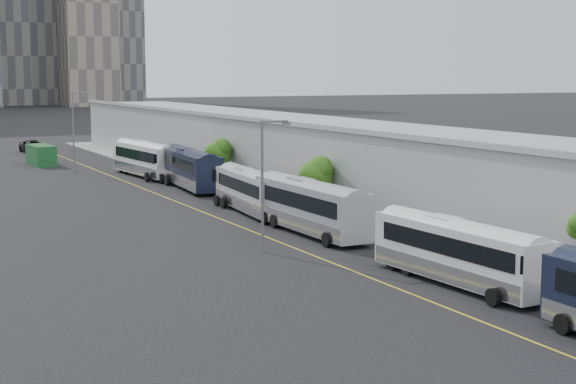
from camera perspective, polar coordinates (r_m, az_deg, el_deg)
sidewalk at (r=70.49m, az=4.73°, el=-1.55°), size 10.00×170.00×0.12m
lane_line at (r=65.78m, az=-3.14°, el=-2.24°), size 0.12×160.00×0.02m
depot at (r=72.15m, az=7.48°, el=1.39°), size 12.45×160.40×7.20m
bus_2 at (r=48.31m, az=10.98°, el=-4.20°), size 3.10×12.24×3.55m
bus_3 at (r=62.45m, az=1.51°, el=-1.27°), size 2.93×13.15×3.84m
bus_4 at (r=72.19m, az=-2.39°, el=-0.16°), size 3.54×12.32×3.55m
bus_5 at (r=87.51m, az=-6.30°, el=1.29°), size 3.78×13.63×3.94m
bus_6 at (r=98.55m, az=-9.21°, el=1.93°), size 3.71×13.36×3.86m
tree_2 at (r=69.20m, az=1.76°, el=1.20°), size 2.76×2.76×4.92m
tree_3 at (r=88.04m, az=-4.57°, el=2.59°), size 2.62×2.62×4.88m
street_lamp_near at (r=55.77m, az=-1.49°, el=1.05°), size 2.04×0.22×8.42m
street_lamp_far at (r=102.91m, az=-13.61°, el=4.13°), size 2.04×0.22×9.29m
shipping_container at (r=113.60m, az=-15.67°, el=2.31°), size 2.74×6.28×2.53m
suv at (r=132.42m, az=-16.17°, el=2.85°), size 3.07×6.42×1.77m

